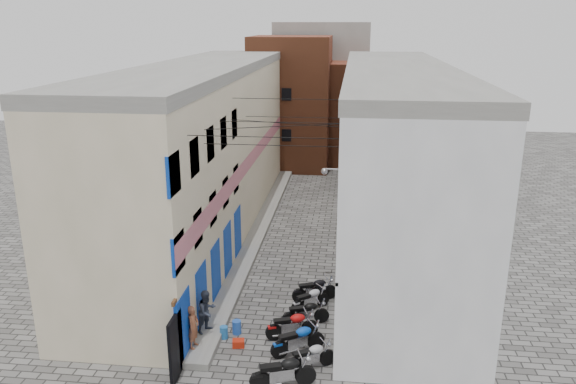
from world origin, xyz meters
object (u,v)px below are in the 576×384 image
at_px(motorcycle_a, 283,371).
at_px(water_jug_near, 224,332).
at_px(motorcycle_b, 311,355).
at_px(motorcycle_f, 310,298).
at_px(water_jug_far, 237,327).
at_px(motorcycle_g, 315,288).
at_px(red_crate, 238,343).
at_px(motorcycle_c, 298,338).
at_px(motorcycle_e, 306,312).
at_px(person_a, 193,327).
at_px(motorcycle_d, 292,324).
at_px(person_b, 207,311).

xyz_separation_m(motorcycle_a, water_jug_near, (-2.51, 2.63, -0.39)).
bearing_deg(water_jug_near, motorcycle_b, -25.03).
relative_size(motorcycle_f, water_jug_far, 3.45).
relative_size(motorcycle_f, motorcycle_g, 0.92).
xyz_separation_m(motorcycle_g, red_crate, (-2.44, -3.74, -0.43)).
xyz_separation_m(motorcycle_g, water_jug_near, (-3.08, -3.25, -0.32)).
xyz_separation_m(motorcycle_b, motorcycle_f, (-0.32, 3.98, -0.00)).
height_order(motorcycle_c, motorcycle_e, motorcycle_c).
relative_size(motorcycle_a, water_jug_near, 4.64).
relative_size(motorcycle_a, person_a, 1.37).
bearing_deg(motorcycle_g, motorcycle_a, -26.35).
height_order(motorcycle_b, motorcycle_d, motorcycle_d).
bearing_deg(motorcycle_c, water_jug_near, -134.99).
height_order(motorcycle_a, motorcycle_d, motorcycle_a).
bearing_deg(red_crate, person_a, -158.09).
bearing_deg(person_b, water_jug_far, -38.02).
relative_size(person_a, red_crate, 3.75).
height_order(motorcycle_e, person_a, person_a).
xyz_separation_m(motorcycle_f, water_jug_far, (-2.56, -2.08, -0.26)).
distance_m(motorcycle_b, person_b, 4.21).
relative_size(motorcycle_c, motorcycle_g, 1.06).
relative_size(motorcycle_b, motorcycle_c, 0.88).
height_order(motorcycle_a, red_crate, motorcycle_a).
bearing_deg(motorcycle_f, red_crate, -77.40).
xyz_separation_m(motorcycle_c, person_b, (-3.37, 0.68, 0.46)).
bearing_deg(motorcycle_b, motorcycle_c, -178.30).
relative_size(motorcycle_d, motorcycle_g, 1.02).
bearing_deg(motorcycle_a, motorcycle_c, 152.61).
height_order(motorcycle_b, person_b, person_b).
xyz_separation_m(person_b, water_jug_far, (1.00, 0.36, -0.79)).
bearing_deg(water_jug_far, motorcycle_g, 47.11).
distance_m(motorcycle_c, motorcycle_g, 3.93).
bearing_deg(motorcycle_d, red_crate, -85.63).
distance_m(motorcycle_a, person_b, 4.10).
xyz_separation_m(motorcycle_a, person_a, (-3.31, 1.56, 0.41)).
bearing_deg(person_b, motorcycle_a, -98.24).
distance_m(motorcycle_d, motorcycle_f, 2.20).
relative_size(motorcycle_a, motorcycle_e, 1.16).
height_order(person_a, person_b, person_b).
distance_m(person_a, red_crate, 1.79).
bearing_deg(person_a, person_b, -4.78).
xyz_separation_m(motorcycle_d, motorcycle_f, (0.50, 2.14, -0.05)).
xyz_separation_m(motorcycle_d, red_crate, (-1.82, -0.80, -0.44)).
height_order(motorcycle_a, motorcycle_e, motorcycle_a).
height_order(motorcycle_f, person_b, person_b).
height_order(motorcycle_b, motorcycle_e, motorcycle_e).
height_order(motorcycle_c, motorcycle_f, motorcycle_c).
bearing_deg(motorcycle_f, motorcycle_d, -52.29).
distance_m(motorcycle_d, person_b, 3.11).
bearing_deg(motorcycle_e, person_a, -76.23).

